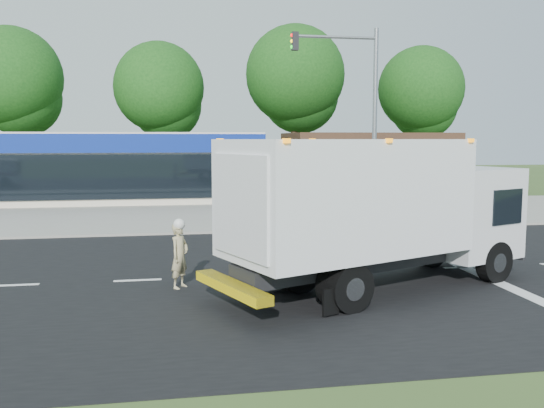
% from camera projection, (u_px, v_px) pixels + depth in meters
% --- Properties ---
extents(ground, '(120.00, 120.00, 0.00)m').
position_uv_depth(ground, '(362.00, 272.00, 15.75)').
color(ground, '#385123').
rests_on(ground, ground).
extents(road_asphalt, '(60.00, 14.00, 0.02)m').
position_uv_depth(road_asphalt, '(362.00, 272.00, 15.75)').
color(road_asphalt, black).
rests_on(road_asphalt, ground).
extents(sidewalk, '(60.00, 2.40, 0.12)m').
position_uv_depth(sidewalk, '(298.00, 226.00, 23.78)').
color(sidewalk, gray).
rests_on(sidewalk, ground).
extents(parking_apron, '(60.00, 9.00, 0.02)m').
position_uv_depth(parking_apron, '(274.00, 210.00, 29.46)').
color(parking_apron, gray).
rests_on(parking_apron, ground).
extents(lane_markings, '(55.20, 7.00, 0.01)m').
position_uv_depth(lane_markings, '(430.00, 281.00, 14.65)').
color(lane_markings, silver).
rests_on(lane_markings, road_asphalt).
extents(ems_box_truck, '(8.54, 5.44, 3.63)m').
position_uv_depth(ems_box_truck, '(376.00, 204.00, 13.64)').
color(ems_box_truck, black).
rests_on(ems_box_truck, ground).
extents(emergency_worker, '(0.65, 0.70, 1.71)m').
position_uv_depth(emergency_worker, '(180.00, 254.00, 13.94)').
color(emergency_worker, tan).
rests_on(emergency_worker, ground).
extents(retail_strip_mall, '(18.00, 6.20, 4.00)m').
position_uv_depth(retail_strip_mall, '(105.00, 167.00, 33.55)').
color(retail_strip_mall, beige).
rests_on(retail_strip_mall, ground).
extents(brown_storefront, '(10.00, 6.70, 4.00)m').
position_uv_depth(brown_storefront, '(367.00, 165.00, 36.26)').
color(brown_storefront, '#382316').
rests_on(brown_storefront, ground).
extents(traffic_signal_pole, '(3.51, 0.25, 8.00)m').
position_uv_depth(traffic_signal_pole, '(360.00, 106.00, 23.03)').
color(traffic_signal_pole, gray).
rests_on(traffic_signal_pole, ground).
extents(background_trees, '(36.77, 7.39, 12.10)m').
position_uv_depth(background_trees, '(230.00, 88.00, 42.37)').
color(background_trees, '#332114').
rests_on(background_trees, ground).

